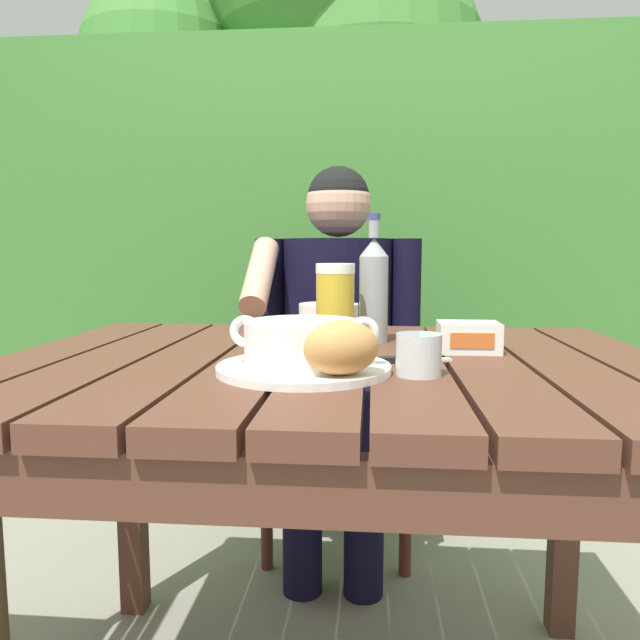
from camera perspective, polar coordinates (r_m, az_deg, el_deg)
dining_table at (r=1.09m, az=1.05°, el=-8.92°), size 1.18×0.88×0.76m
hedge_backdrop at (r=2.65m, az=1.68°, el=14.32°), size 2.88×0.99×2.62m
chair_near_diner at (r=1.98m, az=1.95°, el=-6.88°), size 0.45×0.41×0.99m
person_eating at (r=1.74m, az=1.53°, el=-1.48°), size 0.48×0.47×1.19m
serving_plate at (r=0.93m, az=-1.56°, el=-4.62°), size 0.27×0.27×0.01m
soup_bowl at (r=0.93m, az=-1.57°, el=-2.09°), size 0.23×0.18×0.08m
bread_roll at (r=0.85m, az=2.02°, el=-2.65°), size 0.13×0.12×0.08m
beer_glass at (r=1.17m, az=1.23°, el=1.44°), size 0.08×0.08×0.16m
beer_bottle at (r=1.23m, az=5.15°, el=3.04°), size 0.06×0.06×0.26m
water_glass_small at (r=0.92m, az=9.42°, el=-3.29°), size 0.07×0.07×0.06m
butter_tub at (r=1.14m, az=14.01°, el=-1.60°), size 0.11×0.09×0.06m
table_knife at (r=1.02m, az=7.16°, el=-3.84°), size 0.16×0.05×0.01m
diner_bowl at (r=1.39m, az=0.82°, el=0.26°), size 0.14×0.14×0.06m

